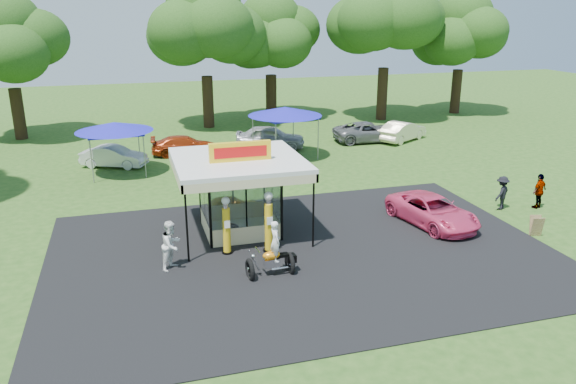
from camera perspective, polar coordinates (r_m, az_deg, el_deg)
name	(u,v)px	position (r m, az deg, el deg)	size (l,w,h in m)	color
ground	(320,275)	(21.10, 3.25, -8.40)	(120.00, 120.00, 0.00)	#254C17
asphalt_apron	(304,253)	(22.80, 1.59, -6.20)	(20.00, 14.00, 0.04)	black
gas_station_kiosk	(239,193)	(24.41, -5.00, -0.15)	(5.40, 5.40, 4.18)	white
gas_pump_left	(226,227)	(22.46, -6.27, -3.54)	(0.45, 0.45, 2.42)	black
gas_pump_right	(269,224)	(22.48, -1.98, -3.22)	(0.48, 0.48, 2.57)	black
motorcycle	(274,254)	(20.70, -1.47, -6.28)	(1.89, 0.99, 2.21)	black
spare_tires	(232,231)	(24.30, -5.74, -3.92)	(0.83, 0.70, 0.67)	black
a_frame_sign	(536,226)	(26.62, 23.91, -3.18)	(0.54, 0.57, 0.89)	#593819
kiosk_car	(231,205)	(26.88, -5.85, -1.37)	(1.13, 2.82, 0.96)	yellow
pink_sedan	(432,211)	(26.35, 14.46, -1.86)	(2.20, 4.76, 1.32)	#E93F71
spectator_west	(172,245)	(21.61, -11.74, -5.30)	(0.93, 0.73, 1.92)	white
spectator_east_a	(502,193)	(29.33, 20.90, -0.09)	(1.09, 0.63, 1.68)	black
spectator_east_b	(539,191)	(30.20, 24.17, 0.09)	(1.03, 0.43, 1.76)	gray
bg_car_a	(114,157)	(36.55, -17.27, 3.46)	(1.41, 4.04, 1.33)	silver
bg_car_b	(185,146)	(38.47, -10.43, 4.67)	(1.81, 4.45, 1.29)	#962A0B
bg_car_c	(270,137)	(39.55, -1.83, 5.59)	(1.94, 4.82, 1.64)	#AEADB2
bg_car_d	(369,132)	(42.14, 8.21, 6.06)	(2.42, 5.24, 1.46)	slate
bg_car_e	(402,131)	(42.81, 11.54, 6.08)	(1.55, 4.46, 1.47)	#F9E8BE
tent_west	(114,127)	(34.45, -17.25, 6.30)	(4.47, 4.47, 3.12)	gray
tent_east	(285,112)	(36.72, -0.31, 8.15)	(4.81, 4.81, 3.36)	gray
oak_far_b	(8,48)	(46.48, -26.54, 12.96)	(8.80, 8.80, 10.50)	black
oak_far_c	(205,33)	(46.67, -8.43, 15.64)	(10.06, 10.06, 11.86)	black
oak_far_d	(271,40)	(50.38, -1.77, 15.15)	(8.95, 8.95, 10.65)	black
oak_far_e	(386,26)	(50.33, 9.89, 16.29)	(10.54, 10.54, 12.54)	black
oak_far_f	(461,36)	(55.26, 17.18, 14.89)	(9.08, 9.08, 10.94)	black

